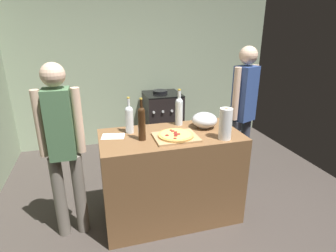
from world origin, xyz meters
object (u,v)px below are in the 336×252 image
(mixing_bowl, at_px, (204,120))
(person_in_stripes, at_px, (62,143))
(paper_towel_roll, at_px, (225,124))
(person_in_red, at_px, (243,108))
(wine_bottle_clear, at_px, (142,122))
(pizza, at_px, (176,135))
(stove, at_px, (163,120))
(wine_bottle_dark, at_px, (129,118))
(wine_bottle_amber, at_px, (179,110))

(mixing_bowl, distance_m, person_in_stripes, 1.37)
(paper_towel_roll, relative_size, person_in_red, 0.17)
(paper_towel_roll, bearing_deg, wine_bottle_clear, 166.04)
(pizza, xyz_separation_m, person_in_red, (1.00, 0.52, 0.03))
(pizza, relative_size, person_in_red, 0.19)
(stove, height_order, person_in_red, person_in_red)
(paper_towel_roll, relative_size, wine_bottle_clear, 0.75)
(paper_towel_roll, bearing_deg, person_in_red, 48.82)
(pizza, distance_m, stove, 1.99)
(paper_towel_roll, distance_m, stove, 2.12)
(wine_bottle_clear, bearing_deg, person_in_red, 19.91)
(wine_bottle_dark, height_order, person_in_stripes, person_in_stripes)
(pizza, bearing_deg, stove, 78.94)
(wine_bottle_amber, bearing_deg, stove, 81.69)
(stove, bearing_deg, wine_bottle_dark, -114.90)
(wine_bottle_amber, relative_size, person_in_stripes, 0.23)
(stove, bearing_deg, mixing_bowl, -90.12)
(person_in_red, bearing_deg, wine_bottle_dark, -169.43)
(person_in_stripes, xyz_separation_m, person_in_red, (2.00, 0.41, 0.05))
(person_in_red, bearing_deg, paper_towel_roll, -131.18)
(paper_towel_roll, distance_m, wine_bottle_dark, 0.91)
(paper_towel_roll, height_order, wine_bottle_clear, wine_bottle_clear)
(wine_bottle_amber, height_order, stove, wine_bottle_amber)
(paper_towel_roll, height_order, wine_bottle_amber, wine_bottle_amber)
(person_in_stripes, bearing_deg, wine_bottle_amber, 11.93)
(pizza, height_order, wine_bottle_amber, wine_bottle_amber)
(mixing_bowl, distance_m, wine_bottle_clear, 0.69)
(pizza, bearing_deg, wine_bottle_dark, 146.02)
(wine_bottle_dark, xyz_separation_m, person_in_red, (1.39, 0.26, -0.08))
(person_in_red, bearing_deg, person_in_stripes, -168.39)
(wine_bottle_dark, distance_m, wine_bottle_amber, 0.54)
(mixing_bowl, xyz_separation_m, wine_bottle_amber, (-0.22, 0.16, 0.08))
(mixing_bowl, xyz_separation_m, paper_towel_roll, (0.06, -0.33, 0.06))
(wine_bottle_dark, bearing_deg, stove, 65.10)
(wine_bottle_clear, bearing_deg, paper_towel_roll, -13.96)
(wine_bottle_clear, relative_size, person_in_red, 0.23)
(wine_bottle_amber, bearing_deg, mixing_bowl, -35.18)
(wine_bottle_dark, bearing_deg, paper_towel_roll, -25.97)
(mixing_bowl, relative_size, person_in_red, 0.15)
(wine_bottle_clear, bearing_deg, wine_bottle_amber, 34.02)
(paper_towel_roll, xyz_separation_m, person_in_red, (0.57, 0.66, -0.08))
(paper_towel_roll, relative_size, wine_bottle_amber, 0.78)
(wine_bottle_dark, distance_m, stove, 1.90)
(paper_towel_roll, xyz_separation_m, stove, (-0.06, 2.03, -0.61))
(wine_bottle_dark, bearing_deg, person_in_stripes, -166.05)
(pizza, height_order, person_in_stripes, person_in_stripes)
(wine_bottle_dark, relative_size, wine_bottle_clear, 0.90)
(wine_bottle_dark, bearing_deg, mixing_bowl, -5.04)
(wine_bottle_clear, xyz_separation_m, person_in_stripes, (-0.69, 0.06, -0.15))
(wine_bottle_dark, relative_size, wine_bottle_amber, 0.93)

